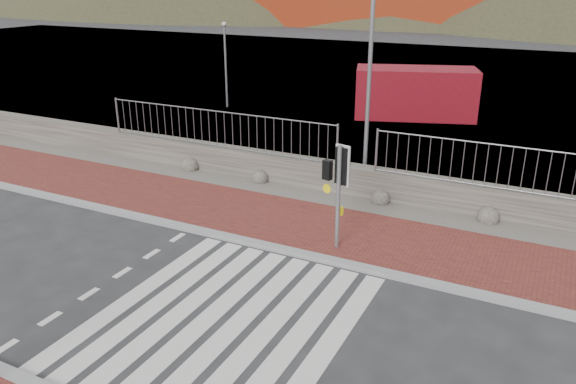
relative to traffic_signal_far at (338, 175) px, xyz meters
The scene contains 13 objects.
ground 4.22m from the traffic_signal_far, 102.02° to the right, with size 220.00×220.00×0.00m, color #28282B.
sidewalk_far 2.16m from the traffic_signal_far, 134.07° to the left, with size 40.00×3.00×0.08m, color brown.
kerb_far 2.11m from the traffic_signal_far, 138.75° to the right, with size 40.00×0.25×0.12m, color gray.
zebra_crossing 4.21m from the traffic_signal_far, 102.02° to the right, with size 4.62×5.60×0.01m.
gravel_strip 3.46m from the traffic_signal_far, 105.61° to the left, with size 40.00×1.50×0.06m, color #59544C.
stone_wall 3.96m from the traffic_signal_far, 102.27° to the left, with size 40.00×0.60×0.90m, color #49433C.
railing 3.55m from the traffic_signal_far, 102.78° to the left, with size 18.07×0.07×1.22m.
quay 24.30m from the traffic_signal_far, 91.86° to the left, with size 120.00×40.00×0.50m, color #4C4C4F.
water 59.25m from the traffic_signal_far, 90.76° to the left, with size 220.00×50.00×0.05m, color #3F4C54.
hills_backdrop 88.03m from the traffic_signal_far, 85.95° to the left, with size 254.00×90.00×100.00m.
traffic_signal_far is the anchor object (origin of this frame).
streetlight 4.93m from the traffic_signal_far, 99.18° to the left, with size 1.50×0.50×7.17m.
shipping_container 14.43m from the traffic_signal_far, 97.42° to the left, with size 5.39×2.25×2.25m, color maroon.
Camera 1 is at (5.18, -7.66, 6.14)m, focal length 35.00 mm.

